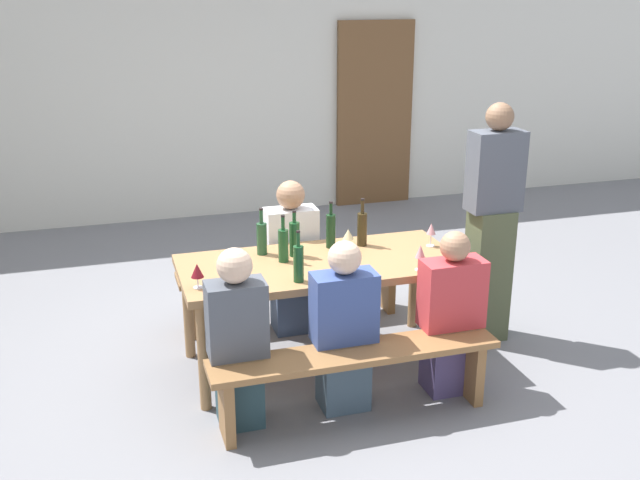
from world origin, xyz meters
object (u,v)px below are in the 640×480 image
wine_bottle_4 (283,245)px  wine_glass_2 (348,235)px  wine_bottle_2 (362,228)px  bench_near (355,366)px  bench_far (293,279)px  wine_bottle_0 (262,238)px  seated_guest_far_0 (291,261)px  tasting_table (320,273)px  seated_guest_near_2 (451,318)px  wine_bottle_3 (299,263)px  seated_guest_near_0 (238,342)px  wooden_door (375,115)px  wine_bottle_1 (331,230)px  standing_host (491,228)px  wine_glass_3 (431,230)px  wine_glass_0 (420,252)px  seated_guest_near_1 (344,331)px  wine_bottle_5 (294,238)px  wine_glass_1 (197,271)px

wine_bottle_4 → wine_glass_2: bearing=5.9°
wine_bottle_2 → wine_glass_2: 0.18m
bench_near → bench_far: size_ratio=1.00×
wine_bottle_0 → wine_bottle_2: size_ratio=0.95×
bench_near → seated_guest_far_0: seated_guest_far_0 is taller
tasting_table → seated_guest_near_2: size_ratio=1.72×
bench_near → wine_bottle_0: (-0.33, 0.97, 0.52)m
bench_far → wine_glass_2: (0.24, -0.60, 0.52)m
seated_guest_far_0 → bench_near: bearing=2.1°
wine_bottle_3 → seated_guest_near_0: bearing=-148.4°
wooden_door → wine_bottle_4: bearing=-119.1°
wine_bottle_1 → wine_bottle_2: (0.22, -0.02, -0.00)m
standing_host → wine_glass_2: bearing=-3.9°
wine_bottle_2 → wine_glass_3: wine_bottle_2 is taller
seated_guest_far_0 → standing_host: (1.33, -0.52, 0.29)m
tasting_table → wine_glass_0: bearing=-30.6°
bench_near → wine_bottle_4: (-0.23, 0.79, 0.52)m
wine_bottle_4 → seated_guest_near_1: 0.76m
tasting_table → wine_bottle_4: size_ratio=5.78×
wine_bottle_5 → wine_glass_0: bearing=-35.0°
seated_guest_near_1 → seated_guest_far_0: seated_guest_far_0 is taller
seated_guest_near_1 → wine_bottle_3: bearing=36.8°
wine_glass_1 → wine_glass_2: 1.12m
wine_bottle_2 → bench_near: bearing=-111.7°
wine_bottle_2 → seated_guest_near_1: 0.96m
wine_glass_0 → standing_host: 0.81m
wine_bottle_0 → wine_glass_1: bearing=-136.8°
wine_glass_3 → wine_bottle_0: bearing=170.9°
wooden_door → seated_guest_near_2: size_ratio=1.96×
wine_bottle_2 → wine_glass_0: 0.59m
wooden_door → seated_guest_far_0: size_ratio=1.81×
bench_near → wooden_door: bearing=68.0°
wine_bottle_4 → wine_glass_3: wine_bottle_4 is taller
wine_bottle_4 → wine_glass_1: wine_bottle_4 is taller
standing_host → bench_far: bearing=-27.7°
wine_glass_3 → seated_guest_near_0: bearing=-157.1°
bench_near → seated_guest_near_2: (0.69, 0.15, 0.15)m
wine_bottle_4 → wine_glass_0: bearing=-26.9°
seated_guest_near_0 → seated_guest_far_0: 1.30m
wine_glass_1 → wine_bottle_5: bearing=28.0°
wine_glass_3 → seated_guest_near_2: size_ratio=0.16×
wine_bottle_3 → wine_glass_2: 0.62m
tasting_table → bench_near: tasting_table is taller
wine_glass_0 → seated_guest_far_0: size_ratio=0.15×
bench_far → seated_guest_far_0: seated_guest_far_0 is taller
wine_bottle_5 → standing_host: standing_host is taller
wine_bottle_4 → wine_glass_2: (0.47, 0.05, 0.00)m
wine_glass_2 → seated_guest_near_0: size_ratio=0.15×
seated_guest_near_1 → seated_guest_near_2: seated_guest_near_1 is taller
wine_bottle_0 → wine_bottle_5: 0.22m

